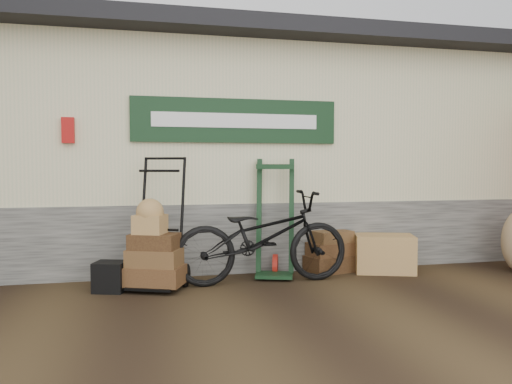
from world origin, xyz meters
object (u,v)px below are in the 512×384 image
porter_trolley (160,221)px  black_trunk (110,277)px  green_barrow (275,218)px  bicycle (262,232)px  suitcase_stack (330,251)px  wicker_hamper (384,253)px

porter_trolley → black_trunk: 0.81m
green_barrow → black_trunk: size_ratio=4.45×
bicycle → suitcase_stack: bearing=-68.8°
bicycle → black_trunk: bearing=88.8°
porter_trolley → bicycle: size_ratio=0.73×
porter_trolley → bicycle: bearing=18.7°
bicycle → porter_trolley: bearing=84.6°
porter_trolley → suitcase_stack: (2.20, 0.34, -0.49)m
suitcase_stack → wicker_hamper: suitcase_stack is taller
porter_trolley → suitcase_stack: bearing=31.5°
suitcase_stack → black_trunk: size_ratio=1.86×
suitcase_stack → wicker_hamper: (0.68, -0.17, -0.03)m
bicycle → green_barrow: bearing=-38.9°
bicycle → wicker_hamper: bearing=-83.0°
green_barrow → wicker_hamper: green_barrow is taller
black_trunk → bicycle: bearing=0.3°
green_barrow → bicycle: (-0.23, -0.31, -0.13)m
porter_trolley → green_barrow: (1.42, 0.22, -0.03)m
suitcase_stack → bicycle: 1.15m
suitcase_stack → bicycle: size_ratio=0.29×
green_barrow → bicycle: bearing=-109.2°
porter_trolley → green_barrow: size_ratio=1.04×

